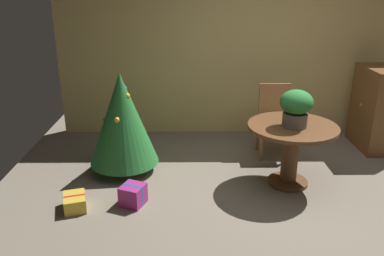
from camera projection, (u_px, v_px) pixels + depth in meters
ground_plane at (293, 204)px, 4.08m from camera, size 6.60×6.60×0.00m
back_wall_panel at (263, 47)px, 5.69m from camera, size 6.00×0.10×2.60m
round_dining_table at (291, 143)px, 4.33m from camera, size 0.99×0.99×0.72m
flower_vase at (296, 106)px, 4.15m from camera, size 0.35×0.35×0.41m
wooden_chair_far at (275, 116)px, 5.15m from camera, size 0.45×0.40×0.94m
holiday_tree at (122, 119)px, 4.61m from camera, size 0.83×0.83×1.22m
gift_box_purple at (133, 195)px, 4.05m from camera, size 0.30×0.30×0.22m
gift_box_gold at (75, 202)px, 3.97m from camera, size 0.29×0.33×0.15m
wooden_cabinet at (379, 109)px, 5.33m from camera, size 0.53×0.78×1.13m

